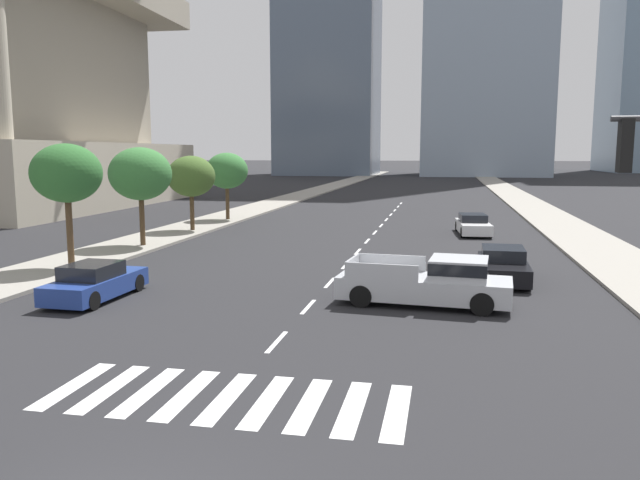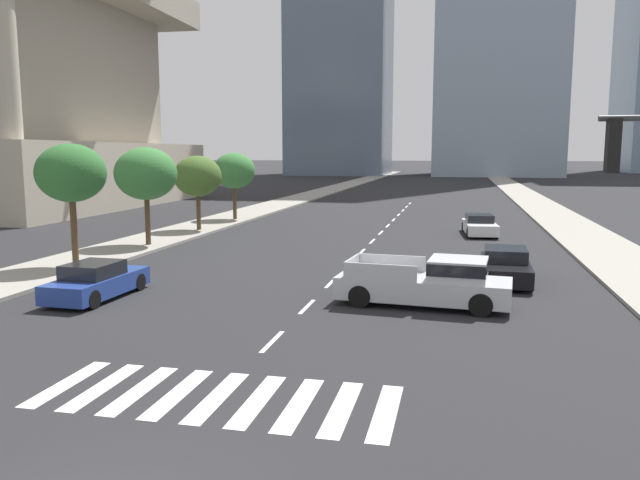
{
  "view_description": "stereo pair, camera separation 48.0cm",
  "coord_description": "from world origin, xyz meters",
  "px_view_note": "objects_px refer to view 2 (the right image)",
  "views": [
    {
      "loc": [
        4.43,
        -6.97,
        5.16
      ],
      "look_at": [
        0.0,
        14.95,
        2.0
      ],
      "focal_mm": 34.84,
      "sensor_mm": 36.0,
      "label": 1
    },
    {
      "loc": [
        4.9,
        -6.87,
        5.16
      ],
      "look_at": [
        0.0,
        14.95,
        2.0
      ],
      "focal_mm": 34.84,
      "sensor_mm": 36.0,
      "label": 2
    }
  ],
  "objects_px": {
    "sedan_blue_0": "(96,281)",
    "street_tree_second": "(146,174)",
    "street_tree_third": "(198,176)",
    "street_tree_fourth": "(234,171)",
    "sedan_white_1": "(479,225)",
    "sedan_black_2": "(505,266)",
    "street_tree_nearest": "(71,174)",
    "pickup_truck": "(432,282)"
  },
  "relations": [
    {
      "from": "sedan_blue_0",
      "to": "street_tree_second",
      "type": "distance_m",
      "value": 12.66
    },
    {
      "from": "street_tree_third",
      "to": "street_tree_fourth",
      "type": "distance_m",
      "value": 6.73
    },
    {
      "from": "street_tree_second",
      "to": "street_tree_third",
      "type": "xyz_separation_m",
      "value": [
        0.0,
        6.82,
        -0.38
      ]
    },
    {
      "from": "sedan_blue_0",
      "to": "sedan_white_1",
      "type": "height_order",
      "value": "sedan_blue_0"
    },
    {
      "from": "sedan_blue_0",
      "to": "sedan_black_2",
      "type": "height_order",
      "value": "sedan_black_2"
    },
    {
      "from": "street_tree_second",
      "to": "street_tree_nearest",
      "type": "bearing_deg",
      "value": -90.0
    },
    {
      "from": "street_tree_nearest",
      "to": "street_tree_second",
      "type": "height_order",
      "value": "street_tree_nearest"
    },
    {
      "from": "pickup_truck",
      "to": "sedan_black_2",
      "type": "height_order",
      "value": "pickup_truck"
    },
    {
      "from": "street_tree_third",
      "to": "sedan_white_1",
      "type": "bearing_deg",
      "value": 8.03
    },
    {
      "from": "sedan_black_2",
      "to": "street_tree_third",
      "type": "relative_size",
      "value": 0.98
    },
    {
      "from": "street_tree_nearest",
      "to": "sedan_black_2",
      "type": "bearing_deg",
      "value": 4.45
    },
    {
      "from": "sedan_white_1",
      "to": "street_tree_fourth",
      "type": "bearing_deg",
      "value": -108.07
    },
    {
      "from": "street_tree_nearest",
      "to": "pickup_truck",
      "type": "bearing_deg",
      "value": -12.03
    },
    {
      "from": "pickup_truck",
      "to": "street_tree_nearest",
      "type": "height_order",
      "value": "street_tree_nearest"
    },
    {
      "from": "pickup_truck",
      "to": "street_tree_nearest",
      "type": "relative_size",
      "value": 1.1
    },
    {
      "from": "sedan_blue_0",
      "to": "sedan_black_2",
      "type": "xyz_separation_m",
      "value": [
        14.42,
        6.27,
        0.01
      ]
    },
    {
      "from": "sedan_blue_0",
      "to": "sedan_black_2",
      "type": "relative_size",
      "value": 0.92
    },
    {
      "from": "sedan_black_2",
      "to": "street_tree_second",
      "type": "distance_m",
      "value": 19.53
    },
    {
      "from": "pickup_truck",
      "to": "street_tree_third",
      "type": "xyz_separation_m",
      "value": [
        -15.79,
        16.84,
        2.81
      ]
    },
    {
      "from": "pickup_truck",
      "to": "sedan_white_1",
      "type": "xyz_separation_m",
      "value": [
        2.13,
        19.37,
        -0.22
      ]
    },
    {
      "from": "street_tree_second",
      "to": "street_tree_third",
      "type": "distance_m",
      "value": 6.83
    },
    {
      "from": "sedan_black_2",
      "to": "sedan_white_1",
      "type": "bearing_deg",
      "value": -176.14
    },
    {
      "from": "pickup_truck",
      "to": "sedan_white_1",
      "type": "height_order",
      "value": "pickup_truck"
    },
    {
      "from": "street_tree_nearest",
      "to": "street_tree_third",
      "type": "distance_m",
      "value": 13.49
    },
    {
      "from": "street_tree_third",
      "to": "sedan_black_2",
      "type": "bearing_deg",
      "value": -33.03
    },
    {
      "from": "street_tree_third",
      "to": "street_tree_fourth",
      "type": "xyz_separation_m",
      "value": [
        -0.0,
        6.73,
        0.16
      ]
    },
    {
      "from": "sedan_blue_0",
      "to": "street_tree_third",
      "type": "bearing_deg",
      "value": 14.08
    },
    {
      "from": "pickup_truck",
      "to": "street_tree_fourth",
      "type": "distance_m",
      "value": 28.53
    },
    {
      "from": "street_tree_second",
      "to": "street_tree_fourth",
      "type": "bearing_deg",
      "value": 90.0
    },
    {
      "from": "sedan_black_2",
      "to": "street_tree_third",
      "type": "xyz_separation_m",
      "value": [
        -18.51,
        12.04,
        3.01
      ]
    },
    {
      "from": "sedan_white_1",
      "to": "sedan_black_2",
      "type": "distance_m",
      "value": 14.58
    },
    {
      "from": "sedan_white_1",
      "to": "street_tree_third",
      "type": "distance_m",
      "value": 18.35
    },
    {
      "from": "street_tree_third",
      "to": "street_tree_fourth",
      "type": "relative_size",
      "value": 0.96
    },
    {
      "from": "street_tree_second",
      "to": "street_tree_fourth",
      "type": "xyz_separation_m",
      "value": [
        0.0,
        13.55,
        -0.22
      ]
    },
    {
      "from": "street_tree_second",
      "to": "street_tree_third",
      "type": "relative_size",
      "value": 1.1
    },
    {
      "from": "street_tree_fourth",
      "to": "sedan_white_1",
      "type": "bearing_deg",
      "value": -13.19
    },
    {
      "from": "street_tree_second",
      "to": "street_tree_fourth",
      "type": "distance_m",
      "value": 13.55
    },
    {
      "from": "sedan_white_1",
      "to": "street_tree_second",
      "type": "relative_size",
      "value": 0.92
    },
    {
      "from": "sedan_black_2",
      "to": "street_tree_nearest",
      "type": "distance_m",
      "value": 18.92
    },
    {
      "from": "sedan_white_1",
      "to": "street_tree_nearest",
      "type": "relative_size",
      "value": 0.9
    },
    {
      "from": "pickup_truck",
      "to": "sedan_black_2",
      "type": "xyz_separation_m",
      "value": [
        2.72,
        4.8,
        -0.2
      ]
    },
    {
      "from": "street_tree_nearest",
      "to": "street_tree_third",
      "type": "xyz_separation_m",
      "value": [
        0.0,
        13.48,
        -0.62
      ]
    }
  ]
}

